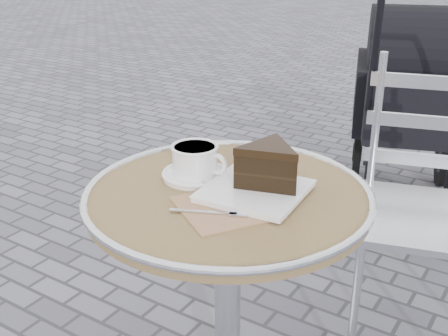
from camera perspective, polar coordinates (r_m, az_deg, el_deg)
The scene contains 5 objects.
cafe_table at distance 1.47m, azimuth 0.39°, elevation -8.26°, with size 0.72×0.72×0.74m.
cappuccino_set at distance 1.46m, azimuth -2.90°, elevation 0.46°, with size 0.19×0.17×0.09m.
cake_plate_set at distance 1.37m, azimuth 4.16°, elevation -0.36°, with size 0.30×0.38×0.13m.
bistro_chair at distance 1.91m, azimuth 20.25°, elevation -0.77°, with size 0.54×0.54×0.97m.
baby_stroller at distance 2.97m, azimuth 18.44°, elevation 5.86°, with size 0.83×1.20×1.14m.
Camera 1 is at (0.67, -1.06, 1.33)m, focal length 45.00 mm.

